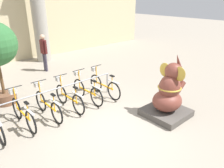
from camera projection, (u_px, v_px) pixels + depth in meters
name	position (u px, v px, depth m)	size (l,w,h in m)	color
ground_plane	(113.00, 128.00, 6.06)	(60.00, 60.00, 0.00)	gray
column_right	(39.00, 12.00, 11.32)	(0.93, 0.93, 5.16)	gray
bike_rack	(56.00, 93.00, 6.77)	(4.32, 0.05, 0.77)	gray
bicycle_1	(23.00, 112.00, 6.07)	(0.48, 1.69, 1.04)	black
bicycle_2	(48.00, 104.00, 6.52)	(0.48, 1.69, 1.04)	black
bicycle_3	(69.00, 97.00, 7.00)	(0.48, 1.69, 1.04)	black
bicycle_4	(87.00, 90.00, 7.49)	(0.48, 1.69, 1.04)	black
bicycle_5	(104.00, 85.00, 7.93)	(0.48, 1.69, 1.04)	black
elephant_statue	(168.00, 96.00, 6.51)	(1.22, 1.22, 1.92)	#4C4742
person_pedestrian	(44.00, 49.00, 10.25)	(0.23, 0.47, 1.75)	#383342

